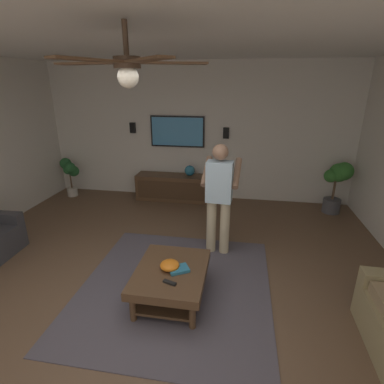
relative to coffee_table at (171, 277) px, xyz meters
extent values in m
plane|color=brown|center=(-0.32, 0.24, -0.30)|extent=(9.00, 9.00, 0.00)
cube|color=silver|center=(3.48, 0.24, 1.12)|extent=(0.10, 6.63, 2.84)
cube|color=white|center=(-0.32, 0.24, 2.59)|extent=(7.70, 6.63, 0.10)
cube|color=#514C56|center=(0.20, 0.00, -0.29)|extent=(2.50, 2.32, 0.01)
cube|color=#513823|center=(0.00, 0.00, 0.05)|extent=(1.00, 0.80, 0.10)
cylinder|color=#513823|center=(0.42, -0.32, -0.15)|extent=(0.07, 0.07, 0.30)
cylinder|color=#513823|center=(0.42, 0.32, -0.15)|extent=(0.07, 0.07, 0.30)
cylinder|color=#513823|center=(-0.42, -0.32, -0.15)|extent=(0.07, 0.07, 0.30)
cylinder|color=#513823|center=(-0.42, 0.32, -0.15)|extent=(0.07, 0.07, 0.30)
cube|color=#452F1E|center=(0.00, 0.00, -0.20)|extent=(0.88, 0.68, 0.03)
cube|color=#513823|center=(3.15, 0.64, -0.02)|extent=(0.44, 1.70, 0.55)
cube|color=#412C1C|center=(2.93, 0.64, -0.02)|extent=(0.01, 1.56, 0.39)
cube|color=black|center=(3.39, 0.64, 1.15)|extent=(0.05, 1.15, 0.65)
cube|color=#3A85BF|center=(3.36, 0.64, 1.15)|extent=(0.01, 1.09, 0.59)
cylinder|color=#C6B793|center=(1.13, -0.54, 0.11)|extent=(0.14, 0.14, 0.82)
cylinder|color=#C6B793|center=(1.14, -0.34, 0.11)|extent=(0.14, 0.14, 0.82)
cube|color=silver|center=(1.13, -0.44, 0.81)|extent=(0.25, 0.38, 0.58)
sphere|color=#997056|center=(1.13, -0.44, 1.23)|extent=(0.22, 0.22, 0.22)
cylinder|color=#997056|center=(1.30, -0.67, 0.90)|extent=(0.48, 0.13, 0.37)
cylinder|color=#997056|center=(1.33, -0.23, 0.90)|extent=(0.48, 0.13, 0.37)
cube|color=white|center=(1.51, -0.47, 0.80)|extent=(0.04, 0.05, 0.16)
cylinder|color=#4C4C51|center=(2.98, -2.52, -0.16)|extent=(0.33, 0.33, 0.28)
cylinder|color=brown|center=(2.98, -2.52, 0.21)|extent=(0.05, 0.05, 0.45)
sphere|color=#2D6B28|center=(3.09, -2.62, 0.52)|extent=(0.29, 0.29, 0.29)
sphere|color=#2D6B28|center=(2.99, -2.64, 0.55)|extent=(0.34, 0.34, 0.34)
sphere|color=#2D6B28|center=(3.01, -2.56, 0.51)|extent=(0.35, 0.35, 0.35)
sphere|color=#2D6B28|center=(2.96, -2.42, 0.45)|extent=(0.25, 0.25, 0.25)
cylinder|color=#B7B2A8|center=(2.98, 3.01, -0.20)|extent=(0.22, 0.22, 0.19)
cylinder|color=brown|center=(2.98, 3.01, 0.05)|extent=(0.03, 0.03, 0.31)
sphere|color=#235B2D|center=(3.01, 3.09, 0.44)|extent=(0.25, 0.25, 0.25)
sphere|color=#235B2D|center=(3.07, 3.01, 0.29)|extent=(0.16, 0.16, 0.16)
sphere|color=#235B2D|center=(2.91, 3.00, 0.33)|extent=(0.19, 0.19, 0.19)
sphere|color=#235B2D|center=(3.04, 2.94, 0.27)|extent=(0.24, 0.24, 0.24)
sphere|color=#235B2D|center=(2.94, 2.97, 0.37)|extent=(0.24, 0.24, 0.24)
ellipsoid|color=orange|center=(0.00, 0.01, 0.15)|extent=(0.22, 0.22, 0.10)
cube|color=white|center=(0.08, -0.04, 0.12)|extent=(0.14, 0.13, 0.02)
cube|color=black|center=(-0.26, -0.05, 0.12)|extent=(0.09, 0.16, 0.02)
cube|color=teal|center=(-0.01, -0.10, 0.12)|extent=(0.25, 0.27, 0.04)
sphere|color=teal|center=(3.19, 0.34, 0.36)|extent=(0.22, 0.22, 0.22)
cube|color=black|center=(3.40, -0.38, 1.14)|extent=(0.06, 0.12, 0.22)
cube|color=black|center=(3.40, 1.63, 1.20)|extent=(0.06, 0.12, 0.22)
cylinder|color=#4C3828|center=(-0.56, 0.14, 2.38)|extent=(0.04, 0.04, 0.28)
cylinder|color=#4C3828|center=(-0.56, 0.14, 2.24)|extent=(0.20, 0.20, 0.08)
sphere|color=silver|center=(-0.56, 0.14, 2.14)|extent=(0.16, 0.16, 0.16)
cube|color=brown|center=(-0.26, 0.28, 2.24)|extent=(0.56, 0.34, 0.02)
cube|color=brown|center=(-0.51, 0.46, 2.24)|extent=(0.19, 0.57, 0.02)
cube|color=brown|center=(-0.84, 0.28, 2.24)|extent=(0.56, 0.35, 0.02)
cube|color=brown|center=(-0.79, -0.07, 2.24)|extent=(0.49, 0.47, 0.02)
cube|color=brown|center=(-0.45, -0.16, 2.24)|extent=(0.30, 0.57, 0.02)
camera|label=1|loc=(-2.82, -0.72, 2.10)|focal=27.89mm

